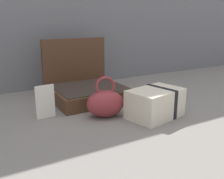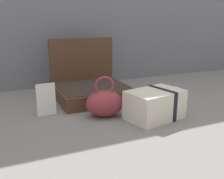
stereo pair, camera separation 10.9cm
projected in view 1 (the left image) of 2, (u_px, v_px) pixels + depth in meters
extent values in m
plane|color=slate|center=(110.00, 112.00, 1.14)|extent=(6.00, 6.00, 0.00)
cube|color=#4C301E|center=(89.00, 94.00, 1.31)|extent=(0.36, 0.33, 0.07)
cube|color=#332823|center=(89.00, 87.00, 1.30)|extent=(0.33, 0.30, 0.00)
cube|color=#4C301E|center=(75.00, 66.00, 1.43)|extent=(0.36, 0.02, 0.30)
ellipsoid|color=maroon|center=(105.00, 104.00, 1.08)|extent=(0.18, 0.14, 0.11)
torus|color=maroon|center=(105.00, 86.00, 1.06)|extent=(0.08, 0.03, 0.08)
cube|color=beige|center=(155.00, 103.00, 1.07)|extent=(0.25, 0.19, 0.12)
cube|color=black|center=(161.00, 101.00, 1.10)|extent=(0.05, 0.15, 0.12)
cylinder|color=white|center=(168.00, 96.00, 1.24)|extent=(0.07, 0.07, 0.09)
torus|color=white|center=(161.00, 97.00, 1.22)|extent=(0.06, 0.01, 0.06)
cube|color=white|center=(45.00, 102.00, 1.06)|extent=(0.08, 0.01, 0.14)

